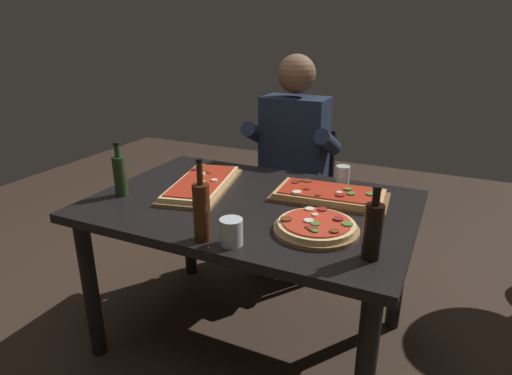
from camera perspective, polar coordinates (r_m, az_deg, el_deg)
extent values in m
plane|color=#38281E|center=(2.31, -0.56, -19.13)|extent=(6.40, 6.40, 0.00)
cube|color=black|center=(1.93, -0.63, -2.41)|extent=(1.40, 0.96, 0.04)
cylinder|color=black|center=(2.16, -20.93, -12.37)|extent=(0.07, 0.07, 0.70)
cylinder|color=black|center=(2.69, -8.84, -4.51)|extent=(0.07, 0.07, 0.70)
cylinder|color=black|center=(2.30, 18.26, -9.88)|extent=(0.07, 0.07, 0.70)
cube|color=brown|center=(1.98, 9.67, -1.26)|extent=(0.53, 0.31, 0.02)
cube|color=tan|center=(1.98, 9.70, -0.78)|extent=(0.49, 0.27, 0.02)
cube|color=#B72D19|center=(1.97, 9.72, -0.42)|extent=(0.45, 0.24, 0.01)
cylinder|color=beige|center=(1.92, 5.40, -0.60)|extent=(0.04, 0.04, 0.01)
cylinder|color=#4C7F2D|center=(1.95, 14.84, -0.82)|extent=(0.04, 0.04, 0.01)
cylinder|color=#4C7F2D|center=(1.94, 12.39, -0.79)|extent=(0.04, 0.04, 0.01)
cylinder|color=beige|center=(1.94, 10.90, -0.67)|extent=(0.03, 0.03, 0.01)
cylinder|color=brown|center=(2.07, 6.76, 0.90)|extent=(0.04, 0.04, 0.01)
cylinder|color=maroon|center=(1.91, 11.01, -0.97)|extent=(0.04, 0.04, 0.01)
cylinder|color=brown|center=(1.90, 8.19, -0.98)|extent=(0.02, 0.02, 0.00)
cylinder|color=maroon|center=(1.96, 6.72, -0.15)|extent=(0.03, 0.03, 0.01)
cylinder|color=brown|center=(2.06, 5.51, 0.94)|extent=(0.04, 0.04, 0.01)
cylinder|color=maroon|center=(2.04, 5.15, 0.71)|extent=(0.03, 0.03, 0.01)
cylinder|color=#4C7F2D|center=(1.99, 11.99, -0.21)|extent=(0.03, 0.03, 0.01)
cube|color=olive|center=(2.10, -7.10, 0.16)|extent=(0.37, 0.59, 0.02)
cube|color=#E5C184|center=(2.10, -7.12, 0.63)|extent=(0.33, 0.55, 0.02)
cube|color=#B72D19|center=(2.09, -7.14, 0.96)|extent=(0.30, 0.50, 0.01)
cylinder|color=beige|center=(2.07, -5.52, 0.98)|extent=(0.03, 0.03, 0.01)
cylinder|color=beige|center=(2.16, -7.19, 1.79)|extent=(0.04, 0.04, 0.01)
cylinder|color=#4C7F2D|center=(2.30, -7.33, 2.89)|extent=(0.04, 0.04, 0.01)
cylinder|color=maroon|center=(2.18, -6.22, 1.93)|extent=(0.03, 0.03, 0.00)
cylinder|color=beige|center=(2.06, -7.05, 0.77)|extent=(0.02, 0.02, 0.01)
cylinder|color=maroon|center=(2.24, -8.15, 2.39)|extent=(0.03, 0.03, 0.01)
cylinder|color=brown|center=(2.19, -6.62, 2.08)|extent=(0.03, 0.03, 0.01)
cylinder|color=olive|center=(1.66, 7.92, -5.50)|extent=(0.33, 0.33, 0.02)
cylinder|color=#E5C184|center=(1.66, 7.95, -4.93)|extent=(0.30, 0.30, 0.02)
cylinder|color=red|center=(1.65, 7.97, -4.53)|extent=(0.26, 0.26, 0.01)
cylinder|color=beige|center=(1.70, 7.78, -3.56)|extent=(0.02, 0.02, 0.01)
cylinder|color=maroon|center=(1.75, 8.70, -2.86)|extent=(0.04, 0.04, 0.01)
cylinder|color=maroon|center=(1.67, 10.76, -4.07)|extent=(0.04, 0.04, 0.01)
cylinder|color=beige|center=(1.75, 7.06, -2.81)|extent=(0.04, 0.04, 0.01)
cylinder|color=brown|center=(1.58, 10.28, -5.65)|extent=(0.04, 0.04, 0.01)
cylinder|color=brown|center=(1.58, 7.52, -5.41)|extent=(0.04, 0.04, 0.01)
cylinder|color=maroon|center=(1.60, 6.96, -5.15)|extent=(0.03, 0.03, 0.00)
cylinder|color=#4C7F2D|center=(1.62, 7.82, -4.72)|extent=(0.04, 0.04, 0.00)
cylinder|color=#4C7F2D|center=(1.57, 7.80, -5.68)|extent=(0.02, 0.02, 0.01)
cylinder|color=#4C7F2D|center=(1.64, 11.92, -4.70)|extent=(0.04, 0.04, 0.01)
cylinder|color=beige|center=(1.64, 6.93, -4.34)|extent=(0.04, 0.04, 0.01)
cylinder|color=brown|center=(1.65, 3.98, -4.15)|extent=(0.04, 0.04, 0.01)
cylinder|color=black|center=(1.48, 15.09, -5.66)|extent=(0.06, 0.06, 0.19)
cylinder|color=black|center=(1.43, 15.53, -1.26)|extent=(0.03, 0.03, 0.05)
cylinder|color=black|center=(1.42, 15.65, -0.06)|extent=(0.03, 0.03, 0.01)
cylinder|color=#47230F|center=(1.56, -7.22, -3.29)|extent=(0.06, 0.06, 0.21)
cylinder|color=#47230F|center=(1.51, -7.47, 1.87)|extent=(0.02, 0.02, 0.08)
cylinder|color=black|center=(1.49, -7.55, 3.59)|extent=(0.02, 0.02, 0.01)
cylinder|color=#233819|center=(2.06, -17.44, 1.40)|extent=(0.06, 0.06, 0.18)
cylinder|color=#233819|center=(2.03, -17.79, 4.58)|extent=(0.03, 0.03, 0.06)
cylinder|color=black|center=(2.02, -17.89, 5.52)|extent=(0.03, 0.03, 0.01)
cylinder|color=silver|center=(1.54, -3.26, -5.84)|extent=(0.08, 0.08, 0.10)
cylinder|color=#5B3814|center=(1.55, -3.25, -6.58)|extent=(0.07, 0.07, 0.05)
cylinder|color=silver|center=(2.17, 11.33, 1.63)|extent=(0.07, 0.07, 0.09)
cylinder|color=#5B3814|center=(2.18, 11.28, 1.02)|extent=(0.06, 0.06, 0.04)
cube|color=black|center=(2.74, 4.82, -2.00)|extent=(0.44, 0.44, 0.04)
cube|color=black|center=(2.84, 6.38, 3.69)|extent=(0.40, 0.04, 0.42)
cylinder|color=black|center=(2.74, -0.47, -7.08)|extent=(0.04, 0.04, 0.41)
cylinder|color=black|center=(2.62, 7.12, -8.66)|extent=(0.04, 0.04, 0.41)
cylinder|color=black|center=(3.06, 2.62, -4.11)|extent=(0.04, 0.04, 0.41)
cylinder|color=black|center=(2.95, 9.48, -5.36)|extent=(0.04, 0.04, 0.41)
cylinder|color=#23232D|center=(2.71, 1.35, -6.99)|extent=(0.11, 0.11, 0.45)
cylinder|color=#23232D|center=(2.64, 5.35, -7.81)|extent=(0.11, 0.11, 0.45)
cube|color=#23232D|center=(2.62, 4.10, -1.13)|extent=(0.34, 0.40, 0.12)
cube|color=#1E283D|center=(2.62, 5.08, 6.13)|extent=(0.38, 0.22, 0.52)
sphere|color=brown|center=(2.55, 5.36, 14.66)|extent=(0.22, 0.22, 0.22)
cylinder|color=#1E283D|center=(2.65, 0.22, 6.96)|extent=(0.09, 0.31, 0.21)
cylinder|color=#1E283D|center=(2.50, 9.45, 5.88)|extent=(0.09, 0.31, 0.21)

